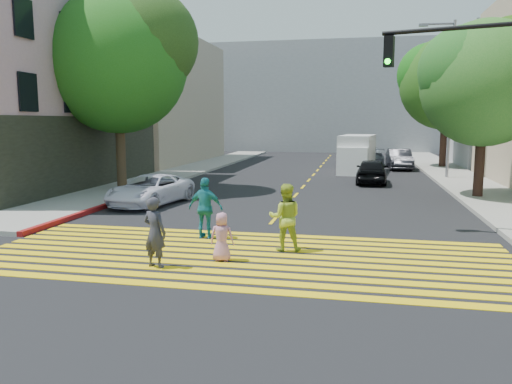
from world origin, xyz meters
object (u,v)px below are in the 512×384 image
(pedestrian_woman, at_px, (285,217))
(pedestrian_extra, at_px, (206,208))
(pedestrian_child, at_px, (222,237))
(pedestrian_man, at_px, (155,232))
(tree_right_near, at_px, (486,77))
(dark_car_near, at_px, (371,171))
(silver_car, at_px, (369,155))
(traffic_signal, at_px, (493,94))
(dark_car_parked, at_px, (399,159))
(tree_left, at_px, (119,55))
(white_sedan, at_px, (150,190))
(tree_right_far, at_px, (448,79))
(white_van, at_px, (357,155))

(pedestrian_woman, xyz_separation_m, pedestrian_extra, (-2.47, 0.96, -0.00))
(pedestrian_child, bearing_deg, pedestrian_man, 28.40)
(tree_right_near, xyz_separation_m, dark_car_near, (-4.49, 4.80, -4.55))
(tree_right_near, xyz_separation_m, silver_car, (-4.43, 17.67, -4.55))
(silver_car, height_order, traffic_signal, traffic_signal)
(tree_right_near, xyz_separation_m, dark_car_parked, (-2.39, 13.55, -4.52))
(pedestrian_man, bearing_deg, pedestrian_extra, -76.11)
(pedestrian_man, bearing_deg, pedestrian_child, -129.84)
(pedestrian_extra, xyz_separation_m, traffic_signal, (7.87, 1.36, 3.24))
(pedestrian_man, height_order, pedestrian_child, pedestrian_man)
(tree_left, bearing_deg, pedestrian_extra, -51.67)
(tree_right_near, height_order, pedestrian_extra, tree_right_near)
(pedestrian_extra, distance_m, traffic_signal, 8.62)
(pedestrian_child, distance_m, traffic_signal, 8.44)
(pedestrian_man, bearing_deg, silver_car, -81.41)
(pedestrian_child, height_order, pedestrian_extra, pedestrian_extra)
(tree_right_near, bearing_deg, white_sedan, -162.70)
(silver_car, bearing_deg, dark_car_parked, 109.36)
(tree_left, relative_size, pedestrian_child, 7.99)
(pedestrian_woman, relative_size, pedestrian_extra, 1.00)
(tree_left, relative_size, tree_right_near, 1.24)
(pedestrian_man, xyz_separation_m, dark_car_parked, (7.35, 26.02, -0.12))
(pedestrian_woman, height_order, dark_car_parked, pedestrian_woman)
(dark_car_near, bearing_deg, traffic_signal, 103.93)
(white_sedan, xyz_separation_m, dark_car_near, (8.98, 9.00, 0.08))
(silver_car, bearing_deg, pedestrian_woman, 77.72)
(tree_right_far, distance_m, silver_car, 8.19)
(pedestrian_man, relative_size, pedestrian_child, 1.39)
(pedestrian_child, relative_size, white_sedan, 0.27)
(pedestrian_man, distance_m, pedestrian_extra, 3.11)
(dark_car_near, bearing_deg, pedestrian_woman, 81.81)
(silver_car, bearing_deg, pedestrian_extra, 72.41)
(tree_right_near, relative_size, tree_right_far, 0.82)
(pedestrian_man, distance_m, dark_car_near, 18.05)
(tree_left, height_order, pedestrian_woman, tree_left)
(pedestrian_child, relative_size, silver_car, 0.25)
(tree_left, distance_m, tree_right_far, 23.19)
(dark_car_parked, bearing_deg, pedestrian_man, -108.53)
(tree_right_near, relative_size, pedestrian_extra, 4.37)
(tree_right_far, relative_size, silver_car, 1.98)
(pedestrian_man, bearing_deg, tree_right_far, -92.50)
(pedestrian_extra, relative_size, white_van, 0.33)
(dark_car_near, height_order, silver_car, silver_car)
(silver_car, height_order, dark_car_parked, dark_car_parked)
(tree_right_far, distance_m, traffic_signal, 23.17)
(silver_car, bearing_deg, pedestrian_child, 75.33)
(pedestrian_child, distance_m, white_van, 22.41)
(tree_right_near, height_order, silver_car, tree_right_near)
(dark_car_near, distance_m, dark_car_parked, 8.99)
(white_sedan, bearing_deg, pedestrian_extra, -43.02)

